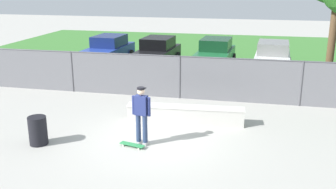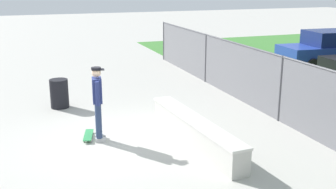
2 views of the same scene
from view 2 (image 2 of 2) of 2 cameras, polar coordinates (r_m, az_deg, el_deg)
ground_plane at (r=10.33m, az=-7.49°, el=-6.47°), size 80.00×80.00×0.00m
concrete_ledge at (r=10.07m, az=3.68°, el=-4.99°), size 4.16×0.75×0.63m
skateboarder at (r=10.16m, az=-9.63°, el=-0.77°), size 0.59×0.34×1.84m
skateboard at (r=10.66m, az=-10.85°, el=-5.49°), size 0.82×0.39×0.09m
chainlink_fence at (r=11.86m, az=15.20°, el=1.14°), size 19.74×0.07×1.85m
car_blue at (r=19.98m, az=21.05°, el=5.84°), size 2.22×4.31×1.66m
trash_bin at (r=13.24m, az=-14.67°, el=0.13°), size 0.56×0.56×0.89m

